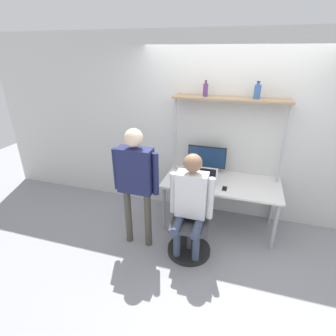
{
  "coord_description": "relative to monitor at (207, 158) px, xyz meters",
  "views": [
    {
      "loc": [
        0.24,
        -2.96,
        2.43
      ],
      "look_at": [
        -0.63,
        -0.1,
        1.08
      ],
      "focal_mm": 28.0,
      "sensor_mm": 36.0,
      "label": 1
    }
  ],
  "objects": [
    {
      "name": "ground_plane",
      "position": [
        0.26,
        -0.65,
        -0.96
      ],
      "size": [
        12.0,
        12.0,
        0.0
      ],
      "primitive_type": "plane",
      "color": "gray"
    },
    {
      "name": "wall_back",
      "position": [
        0.26,
        0.18,
        0.39
      ],
      "size": [
        8.0,
        0.06,
        2.7
      ],
      "color": "silver",
      "rests_on": "ground_plane"
    },
    {
      "name": "desk",
      "position": [
        0.26,
        -0.24,
        -0.3
      ],
      "size": [
        1.62,
        0.78,
        0.73
      ],
      "color": "silver",
      "rests_on": "ground_plane"
    },
    {
      "name": "shelf_unit",
      "position": [
        0.26,
        -0.01,
        0.61
      ],
      "size": [
        1.54,
        0.3,
        1.86
      ],
      "color": "#997A56",
      "rests_on": "ground_plane"
    },
    {
      "name": "monitor",
      "position": [
        0.0,
        0.0,
        0.0
      ],
      "size": [
        0.56,
        0.17,
        0.42
      ],
      "color": "black",
      "rests_on": "desk"
    },
    {
      "name": "laptop",
      "position": [
        0.04,
        -0.39,
        -0.17
      ],
      "size": [
        0.35,
        0.24,
        0.23
      ],
      "color": "silver",
      "rests_on": "desk"
    },
    {
      "name": "cell_phone",
      "position": [
        0.33,
        -0.45,
        -0.23
      ],
      "size": [
        0.07,
        0.15,
        0.01
      ],
      "color": "silver",
      "rests_on": "desk"
    },
    {
      "name": "office_chair",
      "position": [
        -0.02,
        -0.91,
        -0.68
      ],
      "size": [
        0.56,
        0.56,
        0.92
      ],
      "color": "black",
      "rests_on": "ground_plane"
    },
    {
      "name": "person_seated",
      "position": [
        -0.02,
        -0.96,
        -0.15
      ],
      "size": [
        0.54,
        0.47,
        1.37
      ],
      "color": "#38425B",
      "rests_on": "ground_plane"
    },
    {
      "name": "person_standing",
      "position": [
        -0.72,
        -0.97,
        0.07
      ],
      "size": [
        0.6,
        0.22,
        1.62
      ],
      "color": "#4C473D",
      "rests_on": "ground_plane"
    },
    {
      "name": "bottle_purple",
      "position": [
        -0.07,
        -0.01,
        0.98
      ],
      "size": [
        0.07,
        0.07,
        0.21
      ],
      "color": "#593372",
      "rests_on": "shelf_unit"
    },
    {
      "name": "bottle_blue",
      "position": [
        0.59,
        -0.01,
        0.99
      ],
      "size": [
        0.08,
        0.08,
        0.22
      ],
      "color": "#335999",
      "rests_on": "shelf_unit"
    }
  ]
}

